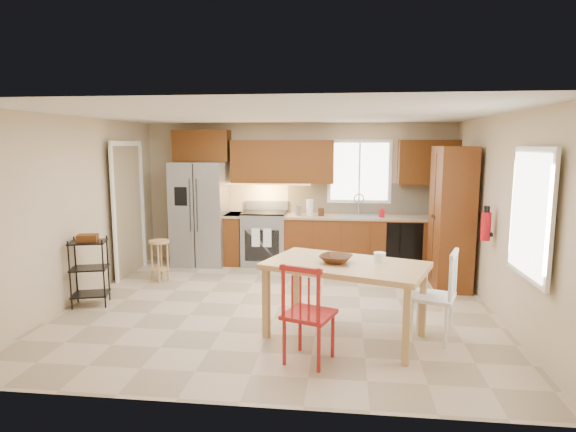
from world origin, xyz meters
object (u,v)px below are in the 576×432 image
(range_stove, at_px, (265,239))
(fire_extinguisher, at_px, (486,226))
(chair_red, at_px, (309,312))
(table_bowl, at_px, (336,263))
(refrigerator, at_px, (200,213))
(soap_bottle, at_px, (382,212))
(bar_stool, at_px, (160,261))
(pantry, at_px, (451,217))
(utility_cart, at_px, (90,272))
(table_jar, at_px, (380,259))
(dining_table, at_px, (345,301))
(chair_white, at_px, (433,295))

(range_stove, xyz_separation_m, fire_extinguisher, (3.18, -2.04, 0.64))
(chair_red, relative_size, table_bowl, 2.90)
(refrigerator, height_order, table_bowl, refrigerator)
(soap_bottle, height_order, table_bowl, soap_bottle)
(soap_bottle, relative_size, fire_extinguisher, 0.53)
(bar_stool, bearing_deg, refrigerator, 95.50)
(refrigerator, xyz_separation_m, soap_bottle, (3.18, -0.02, 0.09))
(pantry, relative_size, utility_cart, 2.31)
(fire_extinguisher, relative_size, utility_cart, 0.40)
(bar_stool, xyz_separation_m, utility_cart, (-0.49, -1.21, 0.13))
(chair_red, xyz_separation_m, table_jar, (0.72, 0.76, 0.37))
(soap_bottle, height_order, utility_cart, soap_bottle)
(pantry, xyz_separation_m, table_jar, (-1.19, -2.04, -0.18))
(table_jar, relative_size, utility_cart, 0.18)
(refrigerator, height_order, pantry, pantry)
(pantry, height_order, dining_table, pantry)
(dining_table, xyz_separation_m, table_bowl, (-0.11, 0.00, 0.43))
(dining_table, bearing_deg, chair_red, -98.60)
(range_stove, relative_size, bar_stool, 1.42)
(soap_bottle, bearing_deg, dining_table, -101.41)
(soap_bottle, relative_size, chair_red, 0.19)
(chair_white, bearing_deg, pantry, 3.36)
(dining_table, relative_size, table_bowl, 4.94)
(range_stove, height_order, dining_table, range_stove)
(chair_red, height_order, chair_white, same)
(range_stove, bearing_deg, refrigerator, -177.01)
(table_bowl, distance_m, bar_stool, 3.40)
(dining_table, distance_m, utility_cart, 3.43)
(range_stove, distance_m, chair_white, 3.88)
(table_bowl, bearing_deg, dining_table, 0.00)
(soap_bottle, bearing_deg, pantry, -43.45)
(pantry, distance_m, chair_white, 2.25)
(range_stove, distance_m, table_bowl, 3.41)
(chair_red, bearing_deg, refrigerator, 140.48)
(chair_white, relative_size, table_bowl, 2.90)
(soap_bottle, distance_m, bar_stool, 3.74)
(fire_extinguisher, relative_size, chair_red, 0.36)
(dining_table, relative_size, table_jar, 10.72)
(refrigerator, height_order, chair_white, refrigerator)
(chair_white, xyz_separation_m, utility_cart, (-4.32, 0.63, -0.05))
(table_bowl, bearing_deg, range_stove, 112.69)
(table_jar, bearing_deg, fire_extinguisher, 35.39)
(dining_table, bearing_deg, bar_stool, 166.34)
(chair_red, distance_m, table_jar, 1.11)
(dining_table, bearing_deg, pantry, 73.60)
(fire_extinguisher, xyz_separation_m, utility_cart, (-5.13, -0.41, -0.65))
(refrigerator, height_order, bar_stool, refrigerator)
(chair_white, xyz_separation_m, table_bowl, (-1.06, -0.05, 0.34))
(bar_stool, height_order, utility_cart, utility_cart)
(pantry, bearing_deg, table_jar, -120.31)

